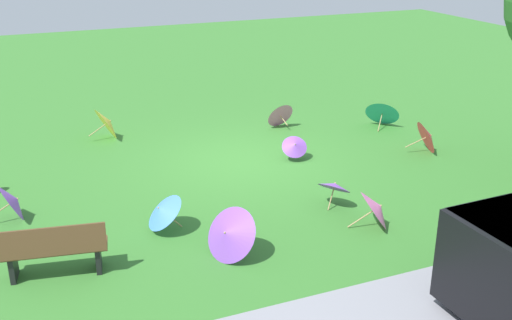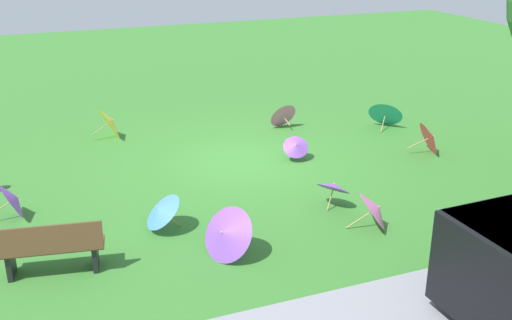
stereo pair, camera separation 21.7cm
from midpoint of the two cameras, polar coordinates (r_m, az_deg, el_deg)
ground at (r=14.26m, az=-0.82°, el=-0.06°), size 40.00×40.00×0.00m
park_bench at (r=10.10m, az=-17.85°, el=-7.75°), size 1.66×0.75×0.90m
parasol_red_0 at (r=15.18m, az=16.27°, el=2.02°), size 0.87×0.92×0.81m
parasol_purple_0 at (r=14.19m, az=4.16°, el=1.31°), size 0.70×0.66×0.60m
parasol_purple_1 at (r=12.22m, az=-21.02°, el=-3.40°), size 0.79×0.84×0.76m
parasol_pink_0 at (r=11.26m, az=11.56°, el=-4.48°), size 0.91×0.96×0.76m
parasol_purple_2 at (r=11.95m, az=7.73°, el=-2.44°), size 0.88×0.89×0.63m
parasol_blue_0 at (r=11.05m, az=-8.33°, el=-4.57°), size 0.73×0.81×0.73m
parasol_pink_1 at (r=16.51m, az=2.78°, el=4.28°), size 0.82×0.71×0.74m
parasol_teal_0 at (r=16.87m, az=12.30°, el=4.32°), size 1.12×1.12×0.81m
parasol_purple_4 at (r=10.08m, az=-2.28°, el=-6.82°), size 1.04×1.16×0.89m
parasol_yellow_0 at (r=16.05m, az=-12.92°, el=3.48°), size 0.85×0.96×0.86m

